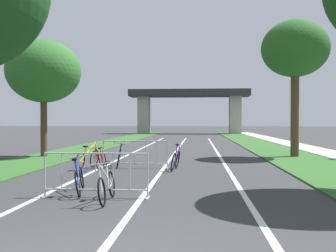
# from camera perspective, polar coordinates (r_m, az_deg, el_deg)

# --- Properties ---
(grass_verge_left) EXTENTS (3.08, 64.65, 0.05)m
(grass_verge_left) POSITION_cam_1_polar(r_m,az_deg,el_deg) (31.70, -8.81, -2.53)
(grass_verge_left) COLOR #2D5B26
(grass_verge_left) RESTS_ON ground
(grass_verge_right) EXTENTS (3.08, 64.65, 0.05)m
(grass_verge_right) POSITION_cam_1_polar(r_m,az_deg,el_deg) (31.21, 12.88, -2.58)
(grass_verge_right) COLOR #2D5B26
(grass_verge_right) RESTS_ON ground
(sidewalk_path_right) EXTENTS (1.89, 64.65, 0.08)m
(sidewalk_path_right) POSITION_cam_1_polar(r_m,az_deg,el_deg) (31.67, 17.34, -2.52)
(sidewalk_path_right) COLOR #ADA89E
(sidewalk_path_right) RESTS_ON ground
(lane_stripe_center) EXTENTS (0.14, 37.40, 0.01)m
(lane_stripe_center) POSITION_cam_1_polar(r_m,az_deg,el_deg) (23.17, 1.14, -3.73)
(lane_stripe_center) COLOR silver
(lane_stripe_center) RESTS_ON ground
(lane_stripe_right_lane) EXTENTS (0.14, 37.40, 0.01)m
(lane_stripe_right_lane) POSITION_cam_1_polar(r_m,az_deg,el_deg) (23.16, 7.10, -3.74)
(lane_stripe_right_lane) COLOR silver
(lane_stripe_right_lane) RESTS_ON ground
(lane_stripe_left_lane) EXTENTS (0.14, 37.40, 0.01)m
(lane_stripe_left_lane) POSITION_cam_1_polar(r_m,az_deg,el_deg) (23.43, -4.75, -3.69)
(lane_stripe_left_lane) COLOR silver
(lane_stripe_left_lane) RESTS_ON ground
(overpass_bridge) EXTENTS (17.44, 4.19, 6.43)m
(overpass_bridge) POSITION_cam_1_polar(r_m,az_deg,el_deg) (57.89, 3.08, 3.58)
(overpass_bridge) COLOR #2D2D30
(overpass_bridge) RESTS_ON ground
(tree_left_oak_near) EXTENTS (3.66, 3.66, 5.83)m
(tree_left_oak_near) POSITION_cam_1_polar(r_m,az_deg,el_deg) (20.64, -17.57, 7.52)
(tree_left_oak_near) COLOR #4C3823
(tree_left_oak_near) RESTS_ON ground
(tree_right_maple_mid) EXTENTS (3.31, 3.31, 6.79)m
(tree_right_maple_mid) POSITION_cam_1_polar(r_m,az_deg,el_deg) (20.76, 17.93, 10.44)
(tree_right_maple_mid) COLOR #4C3823
(tree_right_maple_mid) RESTS_ON ground
(crowd_barrier_nearest) EXTENTS (2.51, 0.46, 1.05)m
(crowd_barrier_nearest) POSITION_cam_1_polar(r_m,az_deg,el_deg) (9.40, -10.44, -7.00)
(crowd_barrier_nearest) COLOR #ADADB2
(crowd_barrier_nearest) RESTS_ON ground
(crowd_barrier_second) EXTENTS (2.52, 0.51, 1.05)m
(crowd_barrier_second) POSITION_cam_1_polar(r_m,az_deg,el_deg) (15.04, -4.79, -4.12)
(crowd_barrier_second) COLOR #ADADB2
(crowd_barrier_second) RESTS_ON ground
(bicycle_purple_0) EXTENTS (0.57, 1.66, 0.98)m
(bicycle_purple_0) POSITION_cam_1_polar(r_m,az_deg,el_deg) (14.38, 1.12, -4.91)
(bicycle_purple_0) COLOR black
(bicycle_purple_0) RESTS_ON ground
(bicycle_black_1) EXTENTS (0.67, 1.71, 0.99)m
(bicycle_black_1) POSITION_cam_1_polar(r_m,az_deg,el_deg) (15.63, -7.10, -4.47)
(bicycle_black_1) COLOR black
(bicycle_black_1) RESTS_ON ground
(bicycle_blue_2) EXTENTS (0.68, 1.69, 0.91)m
(bicycle_blue_2) POSITION_cam_1_polar(r_m,az_deg,el_deg) (10.00, -12.73, -7.50)
(bicycle_blue_2) COLOR black
(bicycle_blue_2) RESTS_ON ground
(bicycle_red_3) EXTENTS (0.43, 1.66, 0.90)m
(bicycle_red_3) POSITION_cam_1_polar(r_m,az_deg,el_deg) (14.87, -9.72, -4.84)
(bicycle_red_3) COLOR black
(bicycle_red_3) RESTS_ON ground
(bicycle_white_4) EXTENTS (0.45, 1.69, 0.93)m
(bicycle_white_4) POSITION_cam_1_polar(r_m,az_deg,el_deg) (8.90, -8.88, -8.52)
(bicycle_white_4) COLOR black
(bicycle_white_4) RESTS_ON ground
(bicycle_yellow_5) EXTENTS (0.69, 1.73, 1.02)m
(bicycle_yellow_5) POSITION_cam_1_polar(r_m,az_deg,el_deg) (15.06, -11.58, -4.68)
(bicycle_yellow_5) COLOR black
(bicycle_yellow_5) RESTS_ON ground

